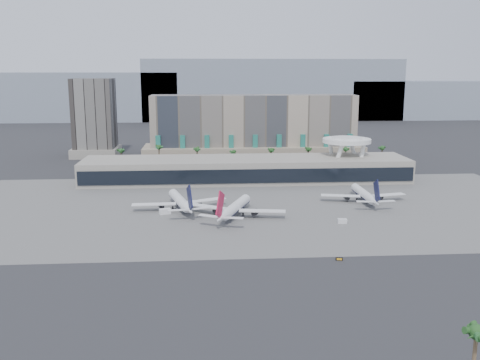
{
  "coord_description": "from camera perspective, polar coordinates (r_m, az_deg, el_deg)",
  "views": [
    {
      "loc": [
        -22.78,
        -165.96,
        57.06
      ],
      "look_at": [
        -8.19,
        40.0,
        14.72
      ],
      "focal_mm": 40.0,
      "sensor_mm": 36.0,
      "label": 1
    }
  ],
  "objects": [
    {
      "name": "ground",
      "position": [
        176.97,
        3.59,
        -7.24
      ],
      "size": [
        900.0,
        900.0,
        0.0
      ],
      "primitive_type": "plane",
      "color": "#232326",
      "rests_on": "ground"
    },
    {
      "name": "apron_pad",
      "position": [
        229.34,
        1.78,
        -2.82
      ],
      "size": [
        260.0,
        130.0,
        0.06
      ],
      "primitive_type": "cube",
      "color": "#5B5B59",
      "rests_on": "ground"
    },
    {
      "name": "mountain_ridge",
      "position": [
        638.56,
        0.51,
        9.15
      ],
      "size": [
        680.0,
        60.0,
        70.0
      ],
      "color": "gray",
      "rests_on": "ground"
    },
    {
      "name": "hotel",
      "position": [
        344.31,
        1.44,
        4.87
      ],
      "size": [
        140.0,
        30.0,
        42.0
      ],
      "color": "tan",
      "rests_on": "ground"
    },
    {
      "name": "office_tower",
      "position": [
        374.58,
        -15.23,
        5.96
      ],
      "size": [
        30.0,
        30.0,
        52.0
      ],
      "color": "black",
      "rests_on": "ground"
    },
    {
      "name": "terminal",
      "position": [
        281.32,
        0.66,
        1.24
      ],
      "size": [
        170.0,
        32.5,
        14.5
      ],
      "color": "#ABA597",
      "rests_on": "ground"
    },
    {
      "name": "saucer_structure",
      "position": [
        295.03,
        11.3,
        3.85
      ],
      "size": [
        26.0,
        26.0,
        21.89
      ],
      "color": "white",
      "rests_on": "ground"
    },
    {
      "name": "palm_row",
      "position": [
        315.84,
        1.41,
        3.11
      ],
      "size": [
        157.8,
        2.8,
        13.1
      ],
      "color": "brown",
      "rests_on": "ground"
    },
    {
      "name": "airliner_left",
      "position": [
        224.44,
        -6.37,
        -2.26
      ],
      "size": [
        39.3,
        40.79,
        14.35
      ],
      "rotation": [
        0.0,
        0.0,
        0.25
      ],
      "color": "white",
      "rests_on": "ground"
    },
    {
      "name": "airliner_centre",
      "position": [
        212.34,
        -0.57,
        -2.97
      ],
      "size": [
        38.85,
        40.11,
        14.54
      ],
      "rotation": [
        0.0,
        0.0,
        -0.37
      ],
      "color": "white",
      "rests_on": "ground"
    },
    {
      "name": "airliner_right",
      "position": [
        242.5,
        13.11,
        -1.49
      ],
      "size": [
        38.31,
        39.38,
        13.61
      ],
      "rotation": [
        0.0,
        0.0,
        -0.0
      ],
      "color": "white",
      "rests_on": "ground"
    },
    {
      "name": "service_vehicle_a",
      "position": [
        218.82,
        -8.01,
        -3.34
      ],
      "size": [
        5.03,
        3.5,
        2.24
      ],
      "primitive_type": "cube",
      "rotation": [
        0.0,
        0.0,
        0.3
      ],
      "color": "silver",
      "rests_on": "ground"
    },
    {
      "name": "service_vehicle_b",
      "position": [
        207.6,
        10.86,
        -4.33
      ],
      "size": [
        3.56,
        2.22,
        1.75
      ],
      "primitive_type": "cube",
      "rotation": [
        0.0,
        0.0,
        -0.08
      ],
      "color": "silver",
      "rests_on": "ground"
    },
    {
      "name": "taxiway_sign",
      "position": [
        168.06,
        10.54,
        -8.28
      ],
      "size": [
        2.22,
        0.74,
        1.0
      ],
      "rotation": [
        0.0,
        0.0,
        -0.2
      ],
      "color": "black",
      "rests_on": "ground"
    },
    {
      "name": "near_palm_b",
      "position": [
        103.78,
        23.86,
        -15.36
      ],
      "size": [
        6.0,
        6.0,
        14.65
      ],
      "color": "brown",
      "rests_on": "ground"
    }
  ]
}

